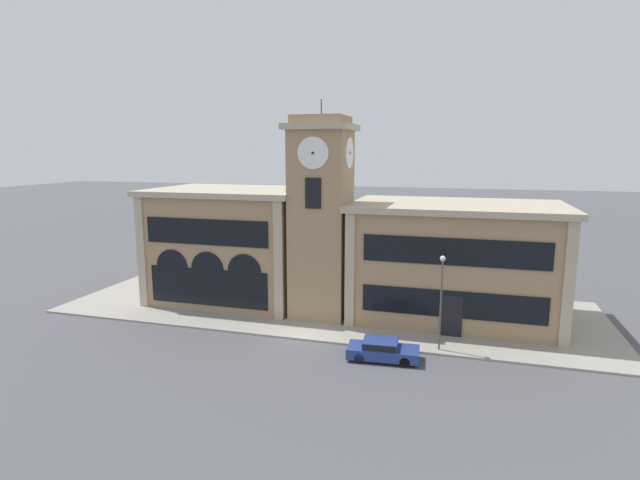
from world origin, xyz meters
TOP-DOWN VIEW (x-y plane):
  - ground_plane at (0.00, 0.00)m, footprint 300.00×300.00m
  - sidewalk_kerb at (0.00, 7.37)m, footprint 42.95×14.74m
  - clock_tower at (0.00, 5.47)m, footprint 4.88×4.88m
  - town_hall_left_wing at (-8.70, 8.03)m, footprint 13.31×10.05m
  - town_hall_right_wing at (9.93, 8.04)m, footprint 15.79×10.05m
  - parked_car_near at (5.97, -1.56)m, footprint 4.53×2.19m
  - street_lamp at (9.30, 0.72)m, footprint 0.36×0.36m

SIDE VIEW (x-z plane):
  - ground_plane at x=0.00m, z-range 0.00..0.00m
  - sidewalk_kerb at x=0.00m, z-range 0.00..0.15m
  - parked_car_near at x=5.97m, z-range 0.03..1.30m
  - street_lamp at x=9.30m, z-range 1.08..7.27m
  - town_hall_right_wing at x=9.93m, z-range 0.02..8.96m
  - town_hall_left_wing at x=-8.70m, z-range 0.02..9.68m
  - clock_tower at x=0.00m, z-range -0.55..16.02m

